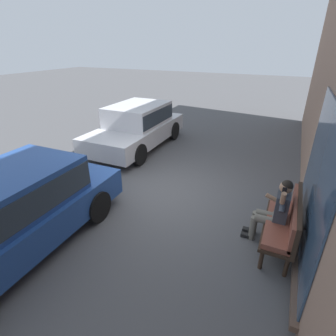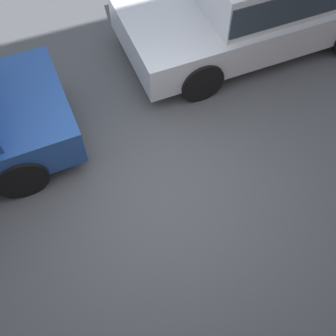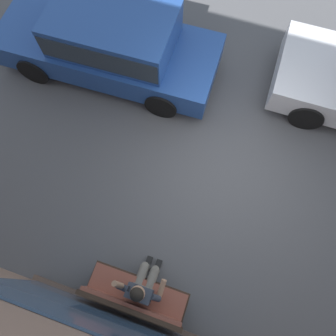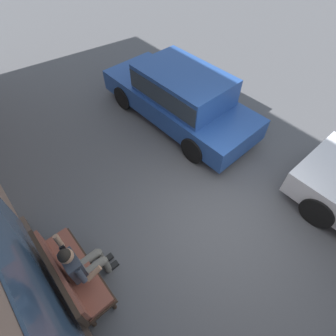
{
  "view_description": "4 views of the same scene",
  "coord_description": "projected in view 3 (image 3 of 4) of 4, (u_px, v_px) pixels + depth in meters",
  "views": [
    {
      "loc": [
        5.17,
        2.6,
        3.45
      ],
      "look_at": [
        0.57,
        0.44,
        1.03
      ],
      "focal_mm": 28.0,
      "sensor_mm": 36.0,
      "label": 1
    },
    {
      "loc": [
        0.9,
        2.6,
        4.96
      ],
      "look_at": [
        0.01,
        0.38,
        1.21
      ],
      "focal_mm": 45.0,
      "sensor_mm": 36.0,
      "label": 2
    },
    {
      "loc": [
        0.34,
        2.6,
        6.11
      ],
      "look_at": [
        0.98,
        0.72,
        0.82
      ],
      "focal_mm": 35.0,
      "sensor_mm": 36.0,
      "label": 3
    },
    {
      "loc": [
        -1.31,
        2.6,
        4.89
      ],
      "look_at": [
        1.12,
        0.51,
        1.06
      ],
      "focal_mm": 28.0,
      "sensor_mm": 36.0,
      "label": 4
    }
  ],
  "objects": [
    {
      "name": "person_on_phone",
      "position": [
        143.0,
        287.0,
        5.08
      ],
      "size": [
        0.73,
        0.74,
        1.34
      ],
      "color": "#6B665B",
      "rests_on": "ground_plane"
    },
    {
      "name": "ground_plane",
      "position": [
        226.0,
        165.0,
        6.55
      ],
      "size": [
        60.0,
        60.0,
        0.0
      ],
      "primitive_type": "plane",
      "color": "#4C4C4F"
    },
    {
      "name": "bench",
      "position": [
        135.0,
        300.0,
        5.14
      ],
      "size": [
        1.64,
        0.55,
        1.0
      ],
      "color": "#332319",
      "rests_on": "ground_plane"
    },
    {
      "name": "parked_car_mid",
      "position": [
        110.0,
        41.0,
        6.6
      ],
      "size": [
        4.63,
        1.93,
        1.52
      ],
      "color": "#23478E",
      "rests_on": "ground_plane"
    }
  ]
}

